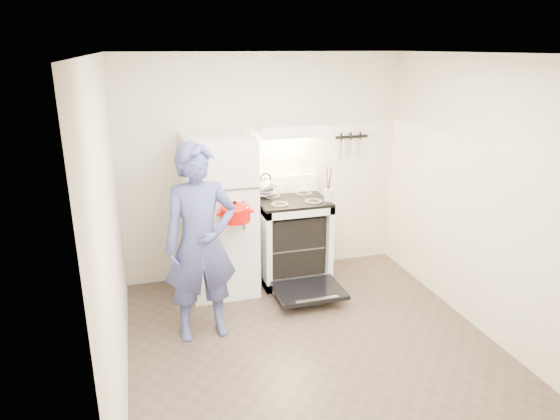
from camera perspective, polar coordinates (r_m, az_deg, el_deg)
The scene contains 15 objects.
floor at distance 4.56m, azimuth 4.29°, elevation -15.84°, with size 3.60×3.60×0.00m, color brown.
back_wall at distance 5.65m, azimuth -1.79°, elevation 4.88°, with size 3.20×0.02×2.50m, color beige.
refrigerator at distance 5.32m, azimuth -6.86°, elevation -0.58°, with size 0.70×0.70×1.70m, color white.
stove_body at distance 5.65m, azimuth 1.38°, elevation -3.51°, with size 0.76×0.65×0.92m, color white.
cooktop at distance 5.49m, azimuth 1.41°, elevation 1.09°, with size 0.76×0.65×0.03m, color black.
backsplash at distance 5.72m, azimuth 0.56°, elevation 3.00°, with size 0.76×0.07×0.20m, color white.
oven_door at distance 5.28m, azimuth 3.33°, elevation -9.19°, with size 0.70×0.54×0.04m, color black.
oven_rack at distance 5.66m, azimuth 1.38°, elevation -3.70°, with size 0.60×0.52×0.01m, color slate.
range_hood at distance 5.39m, azimuth 1.23°, elevation 9.22°, with size 0.76×0.50×0.12m, color white.
knife_strip at distance 5.92m, azimuth 8.20°, elevation 8.29°, with size 0.40×0.02×0.03m, color black.
pizza_stone at distance 5.70m, azimuth 1.37°, elevation -3.39°, with size 0.36×0.36×0.02m, color #936F4B.
tea_kettle at distance 5.51m, azimuth -1.64°, elevation 2.82°, with size 0.23×0.19×0.28m, color #B8B8BC, non-canonical shape.
utensil_jar at distance 5.33m, azimuth 5.55°, elevation 1.71°, with size 0.09×0.09×0.13m, color silver.
person at distance 4.45m, azimuth -9.06°, elevation -3.80°, with size 0.66×0.43×1.80m, color #374477.
dutch_oven at distance 4.84m, azimuth -5.15°, elevation -0.48°, with size 0.36×0.29×0.24m, color red, non-canonical shape.
Camera 1 is at (-1.37, -3.53, 2.55)m, focal length 32.00 mm.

